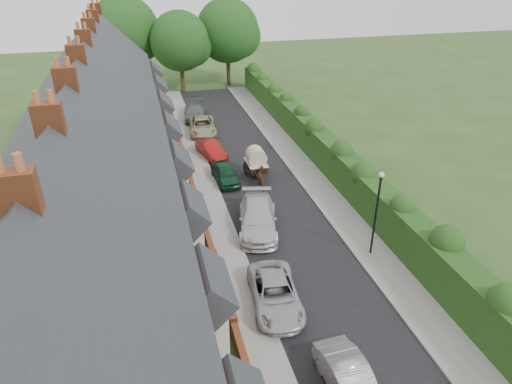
% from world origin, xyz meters
% --- Properties ---
extents(ground, '(140.00, 140.00, 0.00)m').
position_xyz_m(ground, '(0.00, 0.00, 0.00)').
color(ground, '#2D4C1E').
rests_on(ground, ground).
extents(road, '(6.00, 58.00, 0.02)m').
position_xyz_m(road, '(-0.50, 11.00, 0.01)').
color(road, black).
rests_on(road, ground).
extents(pavement_hedge_side, '(2.20, 58.00, 0.12)m').
position_xyz_m(pavement_hedge_side, '(3.60, 11.00, 0.06)').
color(pavement_hedge_side, gray).
rests_on(pavement_hedge_side, ground).
extents(pavement_house_side, '(1.70, 58.00, 0.12)m').
position_xyz_m(pavement_house_side, '(-4.35, 11.00, 0.06)').
color(pavement_house_side, gray).
rests_on(pavement_house_side, ground).
extents(kerb_hedge_side, '(0.18, 58.00, 0.13)m').
position_xyz_m(kerb_hedge_side, '(2.55, 11.00, 0.07)').
color(kerb_hedge_side, gray).
rests_on(kerb_hedge_side, ground).
extents(kerb_house_side, '(0.18, 58.00, 0.13)m').
position_xyz_m(kerb_house_side, '(-3.55, 11.00, 0.07)').
color(kerb_house_side, gray).
rests_on(kerb_house_side, ground).
extents(hedge, '(2.10, 58.00, 2.85)m').
position_xyz_m(hedge, '(5.40, 11.00, 1.60)').
color(hedge, '#173C13').
rests_on(hedge, ground).
extents(terrace_row, '(9.05, 40.50, 11.50)m').
position_xyz_m(terrace_row, '(-10.87, 9.98, 4.47)').
color(terrace_row, brown).
rests_on(terrace_row, ground).
extents(garden_wall_row, '(0.35, 40.35, 1.10)m').
position_xyz_m(garden_wall_row, '(-5.35, 10.00, 0.46)').
color(garden_wall_row, brown).
rests_on(garden_wall_row, ground).
extents(lamppost, '(0.32, 0.32, 5.16)m').
position_xyz_m(lamppost, '(3.40, 4.00, 3.30)').
color(lamppost, black).
rests_on(lamppost, ground).
extents(tree_far_left, '(7.14, 6.80, 9.29)m').
position_xyz_m(tree_far_left, '(-2.65, 40.08, 5.71)').
color(tree_far_left, '#332316').
rests_on(tree_far_left, ground).
extents(tree_far_right, '(7.98, 7.60, 10.31)m').
position_xyz_m(tree_far_right, '(3.39, 42.08, 6.31)').
color(tree_far_right, '#332316').
rests_on(tree_far_right, ground).
extents(tree_far_back, '(8.40, 8.00, 10.82)m').
position_xyz_m(tree_far_back, '(-8.59, 43.08, 6.62)').
color(tree_far_back, '#332316').
rests_on(tree_far_back, ground).
extents(car_silver_a, '(1.65, 4.26, 1.38)m').
position_xyz_m(car_silver_a, '(-1.66, -4.20, 0.69)').
color(car_silver_a, '#9E9FA3').
rests_on(car_silver_a, ground).
extents(car_silver_b, '(2.75, 5.06, 1.35)m').
position_xyz_m(car_silver_b, '(-3.00, 1.40, 0.67)').
color(car_silver_b, '#B1B4B9').
rests_on(car_silver_b, ground).
extents(car_white, '(3.45, 5.90, 1.61)m').
position_xyz_m(car_white, '(-2.10, 8.12, 0.80)').
color(car_white, silver).
rests_on(car_white, ground).
extents(car_green, '(1.81, 3.97, 1.32)m').
position_xyz_m(car_green, '(-2.76, 15.03, 0.66)').
color(car_green, '#113923').
rests_on(car_green, ground).
extents(car_red, '(2.27, 4.15, 1.30)m').
position_xyz_m(car_red, '(-3.00, 19.84, 0.65)').
color(car_red, maroon).
rests_on(car_red, ground).
extents(car_beige, '(2.78, 5.30, 1.42)m').
position_xyz_m(car_beige, '(-2.87, 25.43, 0.71)').
color(car_beige, tan).
rests_on(car_beige, ground).
extents(car_grey, '(2.68, 5.35, 1.49)m').
position_xyz_m(car_grey, '(-3.00, 29.67, 0.75)').
color(car_grey, slate).
rests_on(car_grey, ground).
extents(horse, '(0.78, 1.68, 1.41)m').
position_xyz_m(horse, '(-0.34, 13.47, 0.71)').
color(horse, '#55331F').
rests_on(horse, ground).
extents(horse_cart, '(1.48, 3.26, 2.35)m').
position_xyz_m(horse_cart, '(-0.34, 15.28, 1.35)').
color(horse_cart, black).
rests_on(horse_cart, ground).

